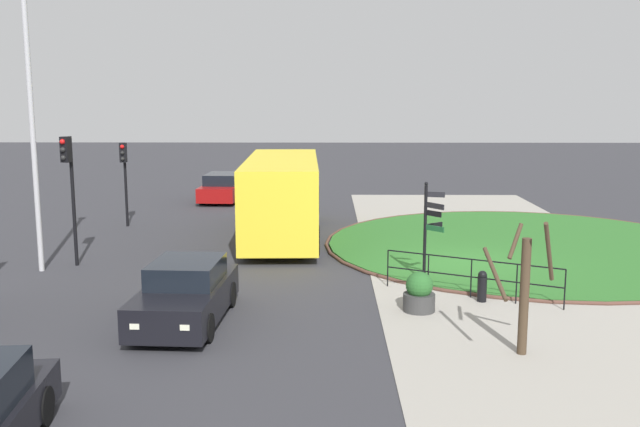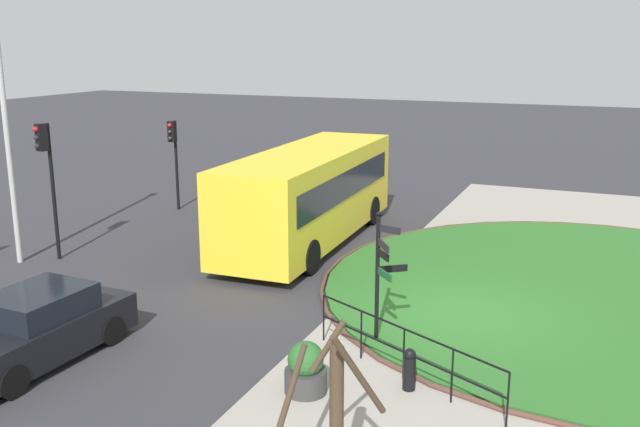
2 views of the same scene
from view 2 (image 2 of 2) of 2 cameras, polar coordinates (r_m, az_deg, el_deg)
ground at (r=17.14m, az=11.34°, el=-8.21°), size 120.00×120.00×0.00m
sidewalk_paving at (r=16.94m, az=16.57°, el=-8.77°), size 32.00×8.88×0.02m
grass_island at (r=19.60m, az=21.66°, el=-5.95°), size 14.13×14.13×0.10m
grass_kerb_ring at (r=19.60m, az=21.66°, el=-5.94°), size 14.44×14.44×0.11m
signpost_directional at (r=14.88m, az=4.96°, el=-4.50°), size 1.00×0.60×2.91m
bollard_foreground at (r=13.47m, az=7.24°, el=-12.37°), size 0.24×0.24×0.84m
railing_grass_edge at (r=13.72m, az=6.80°, el=-10.66°), size 2.19×4.24×1.07m
bus_yellow at (r=22.43m, az=-0.88°, el=1.62°), size 9.35×2.89×2.99m
car_near_lane at (r=32.59m, az=-0.02°, el=3.76°), size 4.68×2.04×1.41m
car_far_lane at (r=15.52m, az=-22.01°, el=-8.68°), size 4.27×1.98×1.46m
traffic_light_near at (r=27.24m, az=-11.76°, el=5.45°), size 0.49×0.28×3.43m
traffic_light_far at (r=21.83m, az=-21.27°, el=3.94°), size 0.48×0.32×4.06m
lamppost_tall at (r=21.80m, az=-24.19°, el=7.85°), size 0.32×0.32×8.49m
planter_near_signpost at (r=13.27m, az=-1.17°, el=-12.54°), size 0.79×0.79×1.01m
street_tree_bare at (r=9.85m, az=1.13°, el=-16.17°), size 1.32×1.41×2.89m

